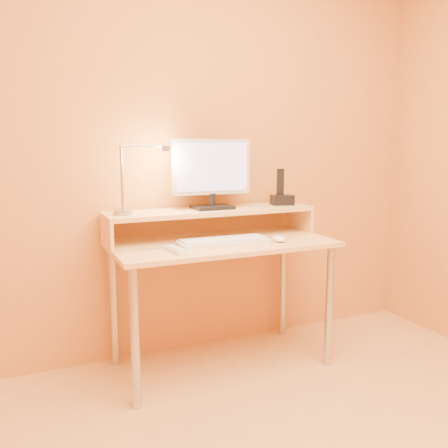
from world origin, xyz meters
name	(u,v)px	position (x,y,z in m)	size (l,w,h in m)	color
wall_back	(200,143)	(0.00, 1.50, 1.25)	(3.00, 0.04, 2.50)	#CB803B
desk_leg_fl	(135,339)	(-0.55, 0.93, 0.35)	(0.04, 0.04, 0.69)	#AEAFB7
desk_leg_fr	(329,307)	(0.55, 0.93, 0.35)	(0.04, 0.04, 0.69)	#AEAFB7
desk_leg_bl	(114,306)	(-0.55, 1.43, 0.35)	(0.04, 0.04, 0.69)	#AEAFB7
desk_leg_br	(283,283)	(0.55, 1.43, 0.35)	(0.04, 0.04, 0.69)	#AEAFB7
desk_lower	(221,243)	(0.00, 1.18, 0.71)	(1.20, 0.60, 0.03)	#E9B96A
shelf_riser_left	(107,232)	(-0.59, 1.33, 0.79)	(0.02, 0.30, 0.14)	#E9B96A
shelf_riser_right	(298,218)	(0.59, 1.33, 0.79)	(0.02, 0.30, 0.14)	#E9B96A
desk_shelf	(211,211)	(0.00, 1.33, 0.87)	(1.20, 0.30, 0.03)	#E9B96A
monitor_foot	(212,207)	(0.01, 1.33, 0.89)	(0.22, 0.16, 0.02)	black
monitor_neck	(212,200)	(0.01, 1.33, 0.93)	(0.04, 0.04, 0.07)	black
monitor_panel	(211,167)	(0.01, 1.34, 1.12)	(0.46, 0.04, 0.31)	silver
monitor_back	(210,167)	(0.01, 1.36, 1.12)	(0.41, 0.01, 0.26)	black
monitor_screen	(213,167)	(0.01, 1.32, 1.12)	(0.42, 0.00, 0.27)	#A4A7D8
lamp_base	(123,212)	(-0.51, 1.30, 0.89)	(0.10, 0.10, 0.03)	#AEAFB7
lamp_post	(122,178)	(-0.51, 1.30, 1.07)	(0.01, 0.01, 0.33)	#AEAFB7
lamp_arm	(144,146)	(-0.39, 1.30, 1.24)	(0.01, 0.01, 0.24)	#AEAFB7
lamp_head	(166,149)	(-0.27, 1.30, 1.22)	(0.04, 0.04, 0.03)	#AEAFB7
lamp_bulb	(166,152)	(-0.27, 1.30, 1.20)	(0.03, 0.03, 0.00)	#FFEAC6
phone_dock	(282,200)	(0.47, 1.33, 0.91)	(0.13, 0.10, 0.06)	black
phone_handset	(280,182)	(0.46, 1.33, 1.02)	(0.04, 0.03, 0.16)	black
phone_led	(293,200)	(0.52, 1.28, 0.91)	(0.01, 0.00, 0.04)	#1B7DF4
keyboard	(224,242)	(-0.02, 1.10, 0.73)	(0.48, 0.15, 0.02)	silver
mouse	(279,239)	(0.28, 1.03, 0.74)	(0.06, 0.10, 0.03)	white
remote_control	(175,250)	(-0.31, 1.03, 0.73)	(0.05, 0.19, 0.02)	silver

